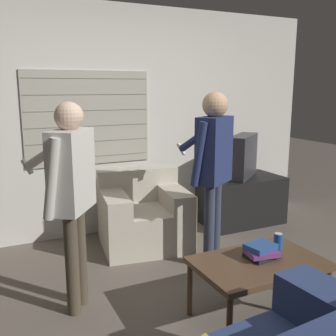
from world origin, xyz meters
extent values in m
plane|color=#665B51|center=(0.00, 0.00, 0.00)|extent=(16.00, 16.00, 0.00)
cube|color=silver|center=(0.00, 2.03, 1.27)|extent=(5.20, 0.06, 2.55)
cube|color=#A8A393|center=(-0.28, 1.99, 1.32)|extent=(1.38, 0.02, 1.01)
cube|color=gray|center=(-0.28, 1.98, 0.90)|extent=(1.35, 0.00, 0.01)
cube|color=gray|center=(-0.28, 1.98, 1.07)|extent=(1.35, 0.00, 0.01)
cube|color=gray|center=(-0.28, 1.98, 1.24)|extent=(1.35, 0.00, 0.01)
cube|color=gray|center=(-0.28, 1.98, 1.41)|extent=(1.35, 0.00, 0.01)
cube|color=gray|center=(-0.28, 1.98, 1.58)|extent=(1.35, 0.00, 0.01)
cube|color=gray|center=(-0.28, 1.98, 1.75)|extent=(1.35, 0.00, 0.01)
cube|color=beige|center=(0.12, 1.40, 0.21)|extent=(0.98, 0.90, 0.42)
cube|color=beige|center=(0.16, 1.69, 0.60)|extent=(0.90, 0.32, 0.36)
cube|color=beige|center=(0.44, 1.36, 0.51)|extent=(0.35, 0.81, 0.19)
cube|color=beige|center=(-0.19, 1.45, 0.51)|extent=(0.35, 0.81, 0.19)
cube|color=brown|center=(0.35, -0.19, 0.43)|extent=(0.91, 0.59, 0.04)
cylinder|color=brown|center=(-0.07, 0.06, 0.21)|extent=(0.04, 0.04, 0.41)
cylinder|color=brown|center=(0.76, 0.06, 0.21)|extent=(0.04, 0.04, 0.41)
cylinder|color=brown|center=(-0.07, -0.45, 0.21)|extent=(0.04, 0.04, 0.41)
cylinder|color=brown|center=(0.76, -0.45, 0.21)|extent=(0.04, 0.04, 0.41)
cube|color=black|center=(1.48, 1.58, 0.29)|extent=(0.97, 0.60, 0.58)
cube|color=#2D2D33|center=(1.48, 1.58, 0.84)|extent=(0.63, 0.58, 0.52)
cube|color=black|center=(1.42, 1.66, 0.84)|extent=(0.44, 0.37, 0.42)
cylinder|color=#4C4233|center=(-0.84, 0.45, 0.39)|extent=(0.10, 0.10, 0.78)
cylinder|color=#4C4233|center=(-0.75, 0.57, 0.39)|extent=(0.10, 0.10, 0.78)
cube|color=beige|center=(-0.79, 0.51, 1.07)|extent=(0.40, 0.45, 0.59)
sphere|color=beige|center=(-0.79, 0.51, 1.46)|extent=(0.20, 0.20, 0.20)
cylinder|color=beige|center=(-0.96, 0.34, 1.06)|extent=(0.16, 0.15, 0.56)
cylinder|color=beige|center=(-0.85, 0.83, 1.19)|extent=(0.46, 0.35, 0.35)
cube|color=white|center=(-1.05, 0.96, 1.04)|extent=(0.10, 0.08, 0.12)
cylinder|color=#33384C|center=(0.47, 0.68, 0.40)|extent=(0.10, 0.10, 0.80)
cylinder|color=#33384C|center=(0.59, 0.76, 0.40)|extent=(0.10, 0.10, 0.80)
cube|color=navy|center=(0.53, 0.72, 1.10)|extent=(0.43, 0.37, 0.60)
sphere|color=tan|center=(0.53, 0.72, 1.50)|extent=(0.23, 0.23, 0.23)
cylinder|color=navy|center=(0.33, 0.64, 1.09)|extent=(0.14, 0.17, 0.57)
cylinder|color=navy|center=(0.59, 1.03, 1.21)|extent=(0.33, 0.46, 0.39)
cube|color=white|center=(0.46, 1.23, 1.04)|extent=(0.08, 0.10, 0.12)
cube|color=black|center=(0.40, -0.16, 0.46)|extent=(0.24, 0.20, 0.03)
cube|color=#75387F|center=(0.39, -0.17, 0.50)|extent=(0.24, 0.20, 0.03)
cube|color=#284C89|center=(0.39, -0.15, 0.53)|extent=(0.23, 0.20, 0.04)
cylinder|color=#194C9E|center=(0.60, -0.09, 0.51)|extent=(0.07, 0.07, 0.12)
cylinder|color=silver|center=(0.60, -0.09, 0.57)|extent=(0.06, 0.06, 0.00)
cube|color=black|center=(0.38, -0.06, 0.46)|extent=(0.10, 0.13, 0.02)
camera|label=1|loc=(-1.35, -2.25, 1.66)|focal=42.00mm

